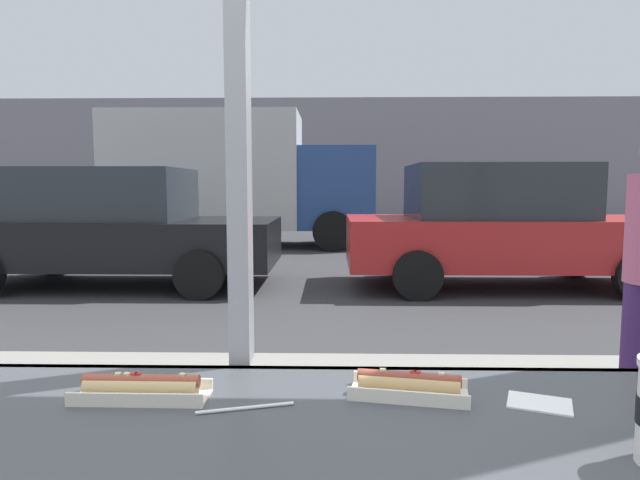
{
  "coord_description": "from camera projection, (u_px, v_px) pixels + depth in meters",
  "views": [
    {
      "loc": [
        0.22,
        -1.22,
        1.45
      ],
      "look_at": [
        0.15,
        2.22,
        1.1
      ],
      "focal_mm": 30.33,
      "sensor_mm": 36.0,
      "label": 1
    }
  ],
  "objects": [
    {
      "name": "ground_plane",
      "position": [
        319.0,
        270.0,
        9.32
      ],
      "size": [
        60.0,
        60.0,
        0.0
      ],
      "primitive_type": "plane",
      "color": "#38383A"
    },
    {
      "name": "sidewalk_strip",
      "position": [
        291.0,
        442.0,
        2.95
      ],
      "size": [
        16.0,
        2.8,
        0.11
      ],
      "primitive_type": "cube",
      "color": "gray",
      "rests_on": "ground"
    },
    {
      "name": "window_wall",
      "position": [
        237.0,
        12.0,
        1.26
      ],
      "size": [
        2.92,
        0.2,
        2.9
      ],
      "color": "#423D38",
      "rests_on": "ground"
    },
    {
      "name": "building_facade_far",
      "position": [
        326.0,
        162.0,
        21.04
      ],
      "size": [
        28.0,
        1.2,
        4.76
      ],
      "primitive_type": "cube",
      "color": "gray",
      "rests_on": "ground"
    },
    {
      "name": "hotdog_tray_near",
      "position": [
        409.0,
        385.0,
        1.11
      ],
      "size": [
        0.26,
        0.14,
        0.05
      ],
      "color": "silver",
      "rests_on": "window_counter"
    },
    {
      "name": "hotdog_tray_far",
      "position": [
        141.0,
        388.0,
        1.1
      ],
      "size": [
        0.27,
        0.09,
        0.05
      ],
      "color": "beige",
      "rests_on": "window_counter"
    },
    {
      "name": "loose_straw",
      "position": [
        245.0,
        408.0,
        1.05
      ],
      "size": [
        0.18,
        0.06,
        0.01
      ],
      "primitive_type": "cylinder",
      "rotation": [
        0.0,
        1.57,
        0.27
      ],
      "color": "white",
      "rests_on": "window_counter"
    },
    {
      "name": "napkin_wrapper",
      "position": [
        540.0,
        403.0,
        1.07
      ],
      "size": [
        0.14,
        0.13,
        0.0
      ],
      "primitive_type": "cube",
      "rotation": [
        0.0,
        0.0,
        -0.37
      ],
      "color": "white",
      "rests_on": "window_counter"
    },
    {
      "name": "parked_car_black",
      "position": [
        112.0,
        227.0,
        7.81
      ],
      "size": [
        4.62,
        2.07,
        1.7
      ],
      "color": "black",
      "rests_on": "ground"
    },
    {
      "name": "parked_car_red",
      "position": [
        502.0,
        226.0,
        7.69
      ],
      "size": [
        4.51,
        2.02,
        1.75
      ],
      "color": "red",
      "rests_on": "ground"
    },
    {
      "name": "box_truck",
      "position": [
        235.0,
        176.0,
        12.99
      ],
      "size": [
        6.23,
        2.44,
        3.16
      ],
      "color": "beige",
      "rests_on": "ground"
    }
  ]
}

